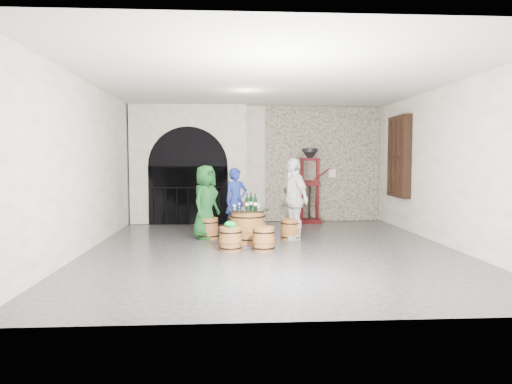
{
  "coord_description": "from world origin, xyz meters",
  "views": [
    {
      "loc": [
        -0.82,
        -8.68,
        1.71
      ],
      "look_at": [
        -0.26,
        0.74,
        1.05
      ],
      "focal_mm": 32.0,
      "sensor_mm": 36.0,
      "label": 1
    }
  ],
  "objects": [
    {
      "name": "green_cap",
      "position": [
        -0.79,
        -0.16,
        0.51
      ],
      "size": [
        0.26,
        0.22,
        0.12
      ],
      "color": "#0D9933",
      "rests_on": "barrel_stool_near_left"
    },
    {
      "name": "wall_left",
      "position": [
        -3.5,
        0.0,
        1.6
      ],
      "size": [
        0.0,
        8.0,
        8.0
      ],
      "primitive_type": "plane",
      "rotation": [
        1.57,
        0.0,
        1.57
      ],
      "color": "silver",
      "rests_on": "ground"
    },
    {
      "name": "tasting_glass_f",
      "position": [
        -0.72,
        0.75,
        0.75
      ],
      "size": [
        0.05,
        0.05,
        0.1
      ],
      "primitive_type": null,
      "color": "#C05E25",
      "rests_on": "barrel_table"
    },
    {
      "name": "wine_bottle_center",
      "position": [
        -0.28,
        0.71,
        0.83
      ],
      "size": [
        0.08,
        0.08,
        0.32
      ],
      "color": "black",
      "rests_on": "barrel_table"
    },
    {
      "name": "arched_opening",
      "position": [
        -1.9,
        3.74,
        1.58
      ],
      "size": [
        3.1,
        0.6,
        3.19
      ],
      "color": "silver",
      "rests_on": "ground"
    },
    {
      "name": "control_box",
      "position": [
        2.05,
        3.86,
        1.35
      ],
      "size": [
        0.18,
        0.1,
        0.22
      ],
      "primitive_type": "cube",
      "color": "silver",
      "rests_on": "wall_back"
    },
    {
      "name": "shuttered_window",
      "position": [
        3.38,
        2.4,
        1.8
      ],
      "size": [
        0.23,
        1.1,
        2.0
      ],
      "color": "black",
      "rests_on": "wall_right"
    },
    {
      "name": "tasting_glass_c",
      "position": [
        -0.6,
        1.03,
        0.75
      ],
      "size": [
        0.05,
        0.05,
        0.1
      ],
      "primitive_type": null,
      "color": "#C05E25",
      "rests_on": "barrel_table"
    },
    {
      "name": "stone_facing_panel",
      "position": [
        1.8,
        3.94,
        1.6
      ],
      "size": [
        3.2,
        0.12,
        3.18
      ],
      "primitive_type": "cube",
      "color": "tan",
      "rests_on": "ground"
    },
    {
      "name": "tasting_glass_d",
      "position": [
        -0.2,
        0.97,
        0.75
      ],
      "size": [
        0.05,
        0.05,
        0.1
      ],
      "primitive_type": null,
      "color": "#C05E25",
      "rests_on": "barrel_table"
    },
    {
      "name": "barrel_stool_near_left",
      "position": [
        -0.8,
        -0.16,
        0.23
      ],
      "size": [
        0.44,
        0.44,
        0.46
      ],
      "color": "#91592A",
      "rests_on": "ground"
    },
    {
      "name": "person_blue",
      "position": [
        -0.66,
        1.84,
        0.76
      ],
      "size": [
        0.66,
        0.57,
        1.53
      ],
      "primitive_type": "imported",
      "rotation": [
        0.0,
        0.0,
        0.46
      ],
      "color": "navy",
      "rests_on": "ground"
    },
    {
      "name": "person_white",
      "position": [
        0.56,
        0.99,
        0.88
      ],
      "size": [
        0.79,
        1.12,
        1.76
      ],
      "primitive_type": "imported",
      "rotation": [
        0.0,
        0.0,
        -1.17
      ],
      "color": "silver",
      "rests_on": "ground"
    },
    {
      "name": "tasting_glass_b",
      "position": [
        -0.23,
        0.78,
        0.75
      ],
      "size": [
        0.05,
        0.05,
        0.1
      ],
      "primitive_type": null,
      "color": "#C05E25",
      "rests_on": "barrel_table"
    },
    {
      "name": "wall_right",
      "position": [
        3.5,
        0.0,
        1.6
      ],
      "size": [
        0.0,
        8.0,
        8.0
      ],
      "primitive_type": "plane",
      "rotation": [
        1.57,
        0.0,
        -1.57
      ],
      "color": "silver",
      "rests_on": "ground"
    },
    {
      "name": "wine_bottle_right",
      "position": [
        -0.36,
        0.92,
        0.83
      ],
      "size": [
        0.08,
        0.08,
        0.32
      ],
      "color": "black",
      "rests_on": "barrel_table"
    },
    {
      "name": "tasting_glass_a",
      "position": [
        -0.7,
        0.57,
        0.75
      ],
      "size": [
        0.05,
        0.05,
        0.1
      ],
      "primitive_type": null,
      "color": "#C05E25",
      "rests_on": "barrel_table"
    },
    {
      "name": "ceiling",
      "position": [
        0.0,
        0.0,
        3.2
      ],
      "size": [
        8.0,
        8.0,
        0.0
      ],
      "primitive_type": "plane",
      "rotation": [
        3.14,
        0.0,
        0.0
      ],
      "color": "beige",
      "rests_on": "wall_back"
    },
    {
      "name": "barrel_stool_near_right",
      "position": [
        -0.17,
        -0.2,
        0.23
      ],
      "size": [
        0.44,
        0.44,
        0.46
      ],
      "color": "#91592A",
      "rests_on": "ground"
    },
    {
      "name": "wine_bottle_left",
      "position": [
        -0.45,
        0.7,
        0.83
      ],
      "size": [
        0.08,
        0.08,
        0.32
      ],
      "color": "black",
      "rests_on": "barrel_table"
    },
    {
      "name": "barrel_stool_far",
      "position": [
        -0.62,
        1.68,
        0.23
      ],
      "size": [
        0.44,
        0.44,
        0.46
      ],
      "color": "#91592A",
      "rests_on": "ground"
    },
    {
      "name": "barrel_table",
      "position": [
        -0.43,
        0.73,
        0.35
      ],
      "size": [
        0.91,
        0.91,
        0.7
      ],
      "color": "#91592A",
      "rests_on": "ground"
    },
    {
      "name": "ground",
      "position": [
        0.0,
        0.0,
        0.0
      ],
      "size": [
        8.0,
        8.0,
        0.0
      ],
      "primitive_type": "plane",
      "color": "#2A2A2C",
      "rests_on": "ground"
    },
    {
      "name": "wall_front",
      "position": [
        0.0,
        -4.0,
        1.6
      ],
      "size": [
        8.0,
        0.0,
        8.0
      ],
      "primitive_type": "plane",
      "rotation": [
        -1.57,
        0.0,
        0.0
      ],
      "color": "silver",
      "rests_on": "ground"
    },
    {
      "name": "barrel_stool_left",
      "position": [
        -1.27,
        1.22,
        0.23
      ],
      "size": [
        0.44,
        0.44,
        0.46
      ],
      "color": "#91592A",
      "rests_on": "ground"
    },
    {
      "name": "wall_back",
      "position": [
        0.0,
        4.0,
        1.6
      ],
      "size": [
        8.0,
        0.0,
        8.0
      ],
      "primitive_type": "plane",
      "rotation": [
        1.57,
        0.0,
        0.0
      ],
      "color": "silver",
      "rests_on": "ground"
    },
    {
      "name": "barrel_stool_right",
      "position": [
        0.5,
        0.98,
        0.23
      ],
      "size": [
        0.44,
        0.44,
        0.46
      ],
      "color": "#91592A",
      "rests_on": "ground"
    },
    {
      "name": "side_barrel",
      "position": [
        -0.35,
        2.87,
        0.33
      ],
      "size": [
        0.49,
        0.49,
        0.66
      ],
      "rotation": [
        0.0,
        0.0,
        0.37
      ],
      "color": "#91592A",
      "rests_on": "ground"
    },
    {
      "name": "corking_press",
      "position": [
        1.37,
        3.57,
        1.18
      ],
      "size": [
        0.84,
        0.48,
        2.02
      ],
      "rotation": [
        0.0,
        0.0,
        0.05
      ],
      "color": "#490C10",
      "rests_on": "ground"
    },
    {
      "name": "tasting_glass_e",
      "position": [
        -0.21,
        0.47,
        0.75
      ],
      "size": [
        0.05,
        0.05,
        0.1
      ],
      "primitive_type": null,
      "color": "#C05E25",
      "rests_on": "barrel_table"
    },
    {
      "name": "person_green",
      "position": [
        -1.33,
        1.26,
        0.8
      ],
      "size": [
        0.83,
        0.93,
        1.6
      ],
      "primitive_type": "imported",
      "rotation": [
        0.0,
        0.0,
        1.05
      ],
      "color": "#13451B",
      "rests_on": "ground"
    }
  ]
}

